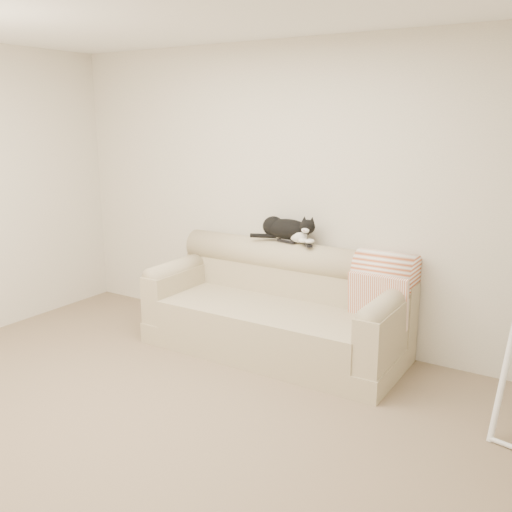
{
  "coord_description": "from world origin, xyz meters",
  "views": [
    {
      "loc": [
        2.3,
        -2.41,
        1.96
      ],
      "look_at": [
        -0.01,
        1.27,
        0.9
      ],
      "focal_mm": 40.0,
      "sensor_mm": 36.0,
      "label": 1
    }
  ],
  "objects": [
    {
      "name": "tuxedo_cat",
      "position": [
        -0.06,
        1.86,
        1.01
      ],
      "size": [
        0.61,
        0.24,
        0.24
      ],
      "color": "black",
      "rests_on": "sofa"
    },
    {
      "name": "sofa",
      "position": [
        -0.0,
        1.62,
        0.35
      ],
      "size": [
        2.2,
        0.93,
        0.9
      ],
      "color": "tan",
      "rests_on": "ground"
    },
    {
      "name": "throw_blanket",
      "position": [
        0.85,
        1.84,
        0.72
      ],
      "size": [
        0.48,
        0.38,
        0.58
      ],
      "color": "#BA562C",
      "rests_on": "sofa"
    },
    {
      "name": "remote_b",
      "position": [
        0.16,
        1.82,
        0.91
      ],
      "size": [
        0.15,
        0.16,
        0.02
      ],
      "color": "black",
      "rests_on": "sofa"
    },
    {
      "name": "remote_a",
      "position": [
        -0.05,
        1.84,
        0.91
      ],
      "size": [
        0.19,
        0.08,
        0.03
      ],
      "color": "black",
      "rests_on": "sofa"
    },
    {
      "name": "room_shell",
      "position": [
        0.0,
        0.0,
        1.53
      ],
      "size": [
        5.04,
        4.04,
        2.6
      ],
      "color": "beige",
      "rests_on": "ground"
    },
    {
      "name": "ground_plane",
      "position": [
        0.0,
        0.0,
        0.0
      ],
      "size": [
        5.0,
        5.0,
        0.0
      ],
      "primitive_type": "plane",
      "color": "brown",
      "rests_on": "ground"
    }
  ]
}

